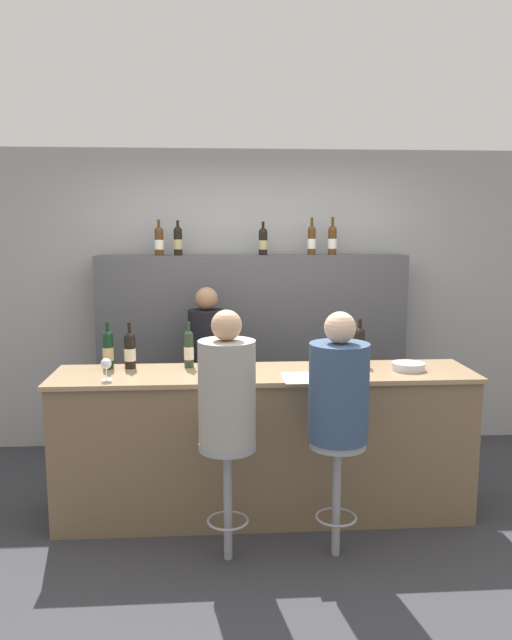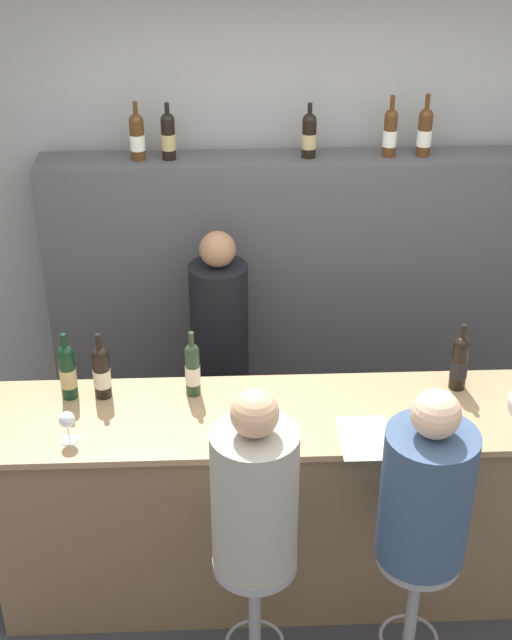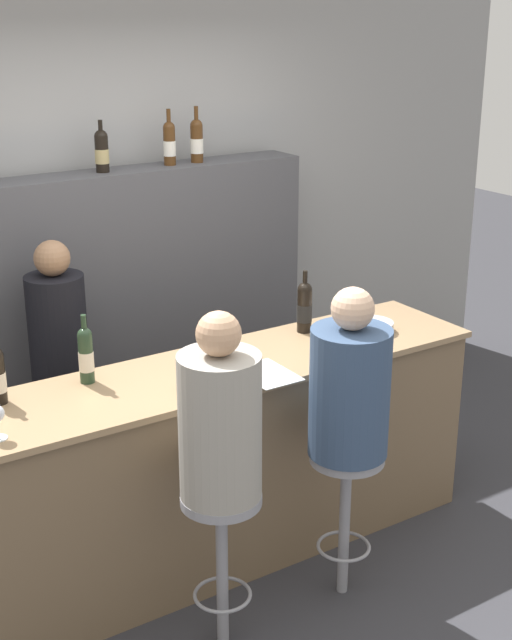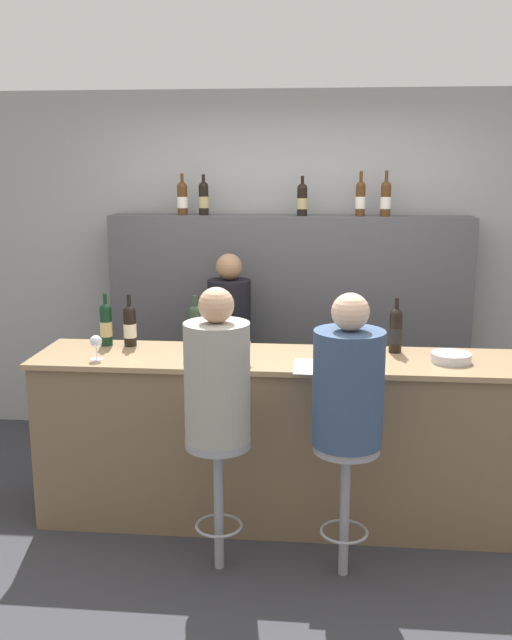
% 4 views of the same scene
% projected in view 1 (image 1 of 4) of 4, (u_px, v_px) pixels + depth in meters
% --- Properties ---
extents(ground_plane, '(16.00, 16.00, 0.00)m').
position_uv_depth(ground_plane, '(268.00, 533.00, 4.00)').
color(ground_plane, '#333338').
extents(wall_back, '(6.40, 0.05, 2.60)m').
position_uv_depth(wall_back, '(251.00, 300.00, 5.53)').
color(wall_back, '#9E9E9E').
rests_on(wall_back, ground_plane).
extents(bar_counter, '(2.78, 0.60, 1.00)m').
position_uv_depth(bar_counter, '(264.00, 444.00, 4.20)').
color(bar_counter, brown).
rests_on(bar_counter, ground_plane).
extents(back_bar_cabinet, '(2.61, 0.28, 1.70)m').
position_uv_depth(back_bar_cabinet, '(253.00, 354.00, 5.37)').
color(back_bar_cabinet, '#4C4C51').
rests_on(back_bar_cabinet, ground_plane).
extents(wine_bottle_counter_0, '(0.07, 0.07, 0.32)m').
position_uv_depth(wine_bottle_counter_0, '(108.00, 349.00, 4.20)').
color(wine_bottle_counter_0, black).
rests_on(wine_bottle_counter_0, bar_counter).
extents(wine_bottle_counter_1, '(0.08, 0.08, 0.31)m').
position_uv_depth(wine_bottle_counter_1, '(130.00, 350.00, 4.21)').
color(wine_bottle_counter_1, black).
rests_on(wine_bottle_counter_1, bar_counter).
extents(wine_bottle_counter_2, '(0.07, 0.07, 0.31)m').
position_uv_depth(wine_bottle_counter_2, '(189.00, 348.00, 4.23)').
color(wine_bottle_counter_2, '#233823').
rests_on(wine_bottle_counter_2, bar_counter).
extents(wine_bottle_counter_3, '(0.08, 0.08, 0.32)m').
position_uv_depth(wine_bottle_counter_3, '(360.00, 346.00, 4.31)').
color(wine_bottle_counter_3, black).
rests_on(wine_bottle_counter_3, bar_counter).
extents(wine_bottle_backbar_0, '(0.08, 0.08, 0.30)m').
position_uv_depth(wine_bottle_backbar_0, '(159.00, 241.00, 5.17)').
color(wine_bottle_backbar_0, '#4C2D14').
rests_on(wine_bottle_backbar_0, back_bar_cabinet).
extents(wine_bottle_backbar_1, '(0.07, 0.07, 0.29)m').
position_uv_depth(wine_bottle_backbar_1, '(178.00, 241.00, 5.18)').
color(wine_bottle_backbar_1, black).
rests_on(wine_bottle_backbar_1, back_bar_cabinet).
extents(wine_bottle_backbar_2, '(0.08, 0.08, 0.28)m').
position_uv_depth(wine_bottle_backbar_2, '(263.00, 241.00, 5.23)').
color(wine_bottle_backbar_2, black).
rests_on(wine_bottle_backbar_2, back_bar_cabinet).
extents(wine_bottle_backbar_3, '(0.07, 0.07, 0.31)m').
position_uv_depth(wine_bottle_backbar_3, '(312.00, 240.00, 5.26)').
color(wine_bottle_backbar_3, '#4C2D14').
rests_on(wine_bottle_backbar_3, back_bar_cabinet).
extents(wine_bottle_backbar_4, '(0.07, 0.07, 0.32)m').
position_uv_depth(wine_bottle_backbar_4, '(332.00, 240.00, 5.27)').
color(wine_bottle_backbar_4, '#4C2D14').
rests_on(wine_bottle_backbar_4, back_bar_cabinet).
extents(wine_glass_0, '(0.07, 0.07, 0.14)m').
position_uv_depth(wine_glass_0, '(106.00, 365.00, 3.89)').
color(wine_glass_0, silver).
rests_on(wine_glass_0, bar_counter).
extents(wine_glass_1, '(0.07, 0.07, 0.15)m').
position_uv_depth(wine_glass_1, '(240.00, 362.00, 3.94)').
color(wine_glass_1, silver).
rests_on(wine_glass_1, bar_counter).
extents(metal_bowl, '(0.22, 0.22, 0.05)m').
position_uv_depth(metal_bowl, '(408.00, 366.00, 4.17)').
color(metal_bowl, '#B7B7BC').
rests_on(metal_bowl, bar_counter).
extents(tasting_menu, '(0.21, 0.30, 0.00)m').
position_uv_depth(tasting_menu, '(300.00, 378.00, 3.95)').
color(tasting_menu, white).
rests_on(tasting_menu, bar_counter).
extents(bar_stool_left, '(0.33, 0.33, 0.72)m').
position_uv_depth(bar_stool_left, '(228.00, 471.00, 3.62)').
color(bar_stool_left, gray).
rests_on(bar_stool_left, ground_plane).
extents(guest_seated_left, '(0.33, 0.33, 0.77)m').
position_uv_depth(guest_seated_left, '(227.00, 387.00, 3.54)').
color(guest_seated_left, gray).
rests_on(guest_seated_left, bar_stool_left).
extents(bar_stool_right, '(0.33, 0.33, 0.72)m').
position_uv_depth(bar_stool_right, '(337.00, 468.00, 3.66)').
color(bar_stool_right, gray).
rests_on(bar_stool_right, ground_plane).
extents(guest_seated_right, '(0.35, 0.35, 0.76)m').
position_uv_depth(guest_seated_right, '(339.00, 387.00, 3.59)').
color(guest_seated_right, '#334766').
rests_on(guest_seated_right, bar_stool_right).
extents(bartender, '(0.30, 0.30, 1.48)m').
position_uv_depth(bartender, '(208.00, 386.00, 4.96)').
color(bartender, black).
rests_on(bartender, ground_plane).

